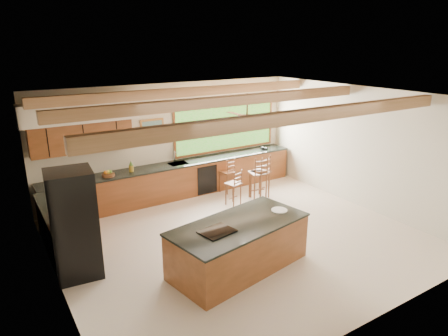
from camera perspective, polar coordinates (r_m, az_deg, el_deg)
ground at (r=8.67m, az=2.22°, el=-9.94°), size 7.20×7.20×0.00m
room_shell at (r=8.34m, az=-1.10°, el=5.18°), size 7.27×6.54×3.02m
counter_run at (r=10.16m, az=-9.68°, el=-3.06°), size 7.12×3.10×1.22m
island at (r=7.43m, az=2.12°, el=-10.98°), size 2.75×1.64×0.92m
refrigerator at (r=7.46m, az=-20.63°, el=-7.55°), size 0.84×0.82×1.96m
bar_stool_a at (r=10.93m, az=0.60°, el=-0.67°), size 0.42×0.42×0.98m
bar_stool_b at (r=10.08m, az=1.50°, el=-2.39°), size 0.41×0.41×0.95m
bar_stool_c at (r=10.45m, az=5.11°, el=-0.89°), size 0.51×0.51×1.19m
bar_stool_d at (r=10.53m, az=5.42°, el=-0.76°), size 0.50×0.50×1.19m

